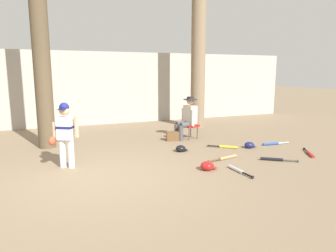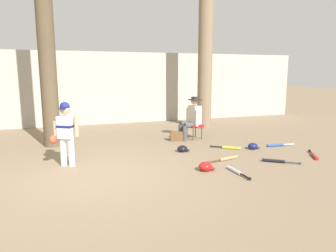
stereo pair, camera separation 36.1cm
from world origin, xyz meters
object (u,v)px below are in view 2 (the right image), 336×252
object	(u,v)px
young_ballplayer	(65,130)
bat_black_composite	(276,161)
bat_yellow_trainer	(229,148)
batting_helmet_black	(182,149)
tree_near_player	(45,31)
tree_behind_spectator	(205,54)
folding_stool	(194,126)
bat_red_barrel	(314,156)
seated_spectator	(192,117)
batting_helmet_navy	(253,146)
handbag_beside_stool	(177,136)
bat_aluminum_silver	(236,171)
batting_helmet_red	(206,167)
bat_wood_tan	(226,159)
bat_blue_youth	(277,145)

from	to	relation	value
young_ballplayer	bat_black_composite	bearing A→B (deg)	-16.20
bat_yellow_trainer	batting_helmet_black	size ratio (longest dim) A/B	2.13
tree_near_player	tree_behind_spectator	xyz separation A→B (m)	(4.87, 1.13, -0.40)
folding_stool	bat_red_barrel	size ratio (longest dim) A/B	0.72
young_ballplayer	seated_spectator	bearing A→B (deg)	23.79
tree_near_player	bat_black_composite	bearing A→B (deg)	-35.15
young_ballplayer	bat_black_composite	xyz separation A→B (m)	(4.18, -1.21, -0.71)
tree_near_player	batting_helmet_navy	xyz separation A→B (m)	(4.70, -2.02, -2.81)
seated_spectator	handbag_beside_stool	size ratio (longest dim) A/B	3.53
tree_behind_spectator	bat_black_composite	size ratio (longest dim) A/B	8.73
bat_aluminum_silver	batting_helmet_navy	distance (m)	2.00
folding_stool	batting_helmet_black	distance (m)	1.56
seated_spectator	batting_helmet_red	world-z (taller)	seated_spectator
bat_black_composite	batting_helmet_navy	distance (m)	1.16
bat_black_composite	bat_wood_tan	bearing A→B (deg)	151.04
bat_yellow_trainer	batting_helmet_red	xyz separation A→B (m)	(-1.31, -1.35, 0.05)
tree_behind_spectator	batting_helmet_red	size ratio (longest dim) A/B	17.89
bat_yellow_trainer	bat_aluminum_silver	size ratio (longest dim) A/B	0.86
bat_yellow_trainer	batting_helmet_black	distance (m)	1.21
tree_behind_spectator	folding_stool	world-z (taller)	tree_behind_spectator
young_ballplayer	bat_yellow_trainer	bearing A→B (deg)	2.05
folding_stool	tree_behind_spectator	bearing A→B (deg)	55.89
tree_behind_spectator	bat_wood_tan	bearing A→B (deg)	-108.76
bat_aluminum_silver	batting_helmet_red	xyz separation A→B (m)	(-0.48, 0.31, 0.05)
bat_yellow_trainer	bat_blue_youth	bearing A→B (deg)	-7.43
tree_behind_spectator	bat_blue_youth	xyz separation A→B (m)	(0.59, -3.11, -2.45)
bat_wood_tan	batting_helmet_black	distance (m)	1.17
folding_stool	handbag_beside_stool	xyz separation A→B (m)	(-0.58, -0.10, -0.23)
bat_black_composite	batting_helmet_black	xyz separation A→B (m)	(-1.54, 1.48, 0.04)
seated_spectator	bat_red_barrel	distance (m)	3.29
young_ballplayer	bat_yellow_trainer	size ratio (longest dim) A/B	2.10
bat_blue_youth	tree_near_player	bearing A→B (deg)	160.05
folding_stool	bat_blue_youth	world-z (taller)	folding_stool
bat_aluminum_silver	batting_helmet_red	bearing A→B (deg)	147.05
handbag_beside_stool	tree_near_player	bearing A→B (deg)	170.78
young_ballplayer	bat_wood_tan	bearing A→B (deg)	-12.28
seated_spectator	bat_red_barrel	xyz separation A→B (m)	(1.85, -2.65, -0.61)
tree_near_player	batting_helmet_black	size ratio (longest dim) A/B	22.37
young_ballplayer	bat_blue_youth	size ratio (longest dim) A/B	1.71
bat_aluminum_silver	batting_helmet_black	bearing A→B (deg)	101.84
tree_near_player	batting_helmet_red	distance (m)	5.09
tree_near_player	tree_behind_spectator	size ratio (longest dim) A/B	1.14
young_ballplayer	batting_helmet_navy	size ratio (longest dim) A/B	4.39
batting_helmet_black	batting_helmet_red	xyz separation A→B (m)	(-0.11, -1.47, 0.01)
tree_behind_spectator	bat_wood_tan	size ratio (longest dim) A/B	7.01
batting_helmet_red	batting_helmet_navy	world-z (taller)	batting_helmet_red
bat_red_barrel	bat_blue_youth	xyz separation A→B (m)	(-0.10, 1.11, 0.00)
bat_aluminum_silver	bat_red_barrel	xyz separation A→B (m)	(2.25, 0.38, 0.00)
batting_helmet_black	bat_wood_tan	bearing A→B (deg)	-56.89
bat_red_barrel	batting_helmet_navy	world-z (taller)	batting_helmet_navy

